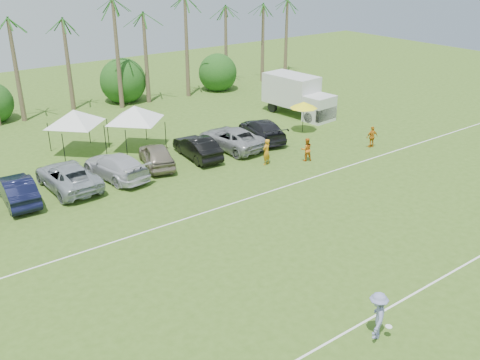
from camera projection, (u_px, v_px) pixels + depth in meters
ground at (422, 338)px, 20.65m from camera, size 120.00×120.00×0.00m
field_lines at (286, 252)px, 26.54m from camera, size 80.00×12.10×0.01m
palm_tree_4 at (9, 33)px, 43.45m from camera, size 2.40×2.40×8.90m
palm_tree_5 at (56, 19)px, 45.29m from camera, size 2.40×2.40×9.90m
palm_tree_6 at (100, 5)px, 47.13m from camera, size 2.40×2.40×10.90m
palm_tree_8 at (188, 18)px, 52.74m from camera, size 2.40×2.40×8.90m
palm_tree_9 at (229, 6)px, 55.13m from camera, size 2.40×2.40×9.90m
bush_tree_2 at (123, 83)px, 51.92m from camera, size 4.00×4.00×4.00m
bush_tree_3 at (209, 70)px, 57.39m from camera, size 4.00×4.00×4.00m
sideline_player_a at (266, 152)px, 36.90m from camera, size 0.76×0.60×1.85m
sideline_player_b at (306, 149)px, 37.61m from camera, size 0.99×0.90×1.67m
sideline_player_c at (372, 137)px, 40.16m from camera, size 1.02×0.62×1.63m
box_truck at (298, 94)px, 47.60m from camera, size 3.19×6.98×3.49m
canopy_tent_left at (73, 110)px, 38.10m from camera, size 4.70×4.70×3.81m
canopy_tent_right at (134, 106)px, 38.73m from camera, size 4.82×4.82×3.90m
market_umbrella at (304, 105)px, 43.00m from camera, size 2.26×2.26×2.52m
frisbee_player at (377, 315)px, 20.38m from camera, size 1.45×1.39×1.98m
parked_car_1 at (17, 190)px, 31.41m from camera, size 2.01×4.96×1.60m
parked_car_2 at (68, 176)px, 33.28m from camera, size 2.85×5.85×1.60m
parked_car_3 at (116, 166)px, 34.82m from camera, size 3.08×5.80×1.60m
parked_car_4 at (157, 155)px, 36.66m from camera, size 3.13×5.04×1.60m
parked_car_5 at (197, 147)px, 38.12m from camera, size 2.12×4.99×1.60m
parked_car_6 at (231, 138)px, 39.95m from camera, size 3.14×5.97×1.60m
parked_car_7 at (262, 130)px, 41.79m from camera, size 3.55×5.91×1.60m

